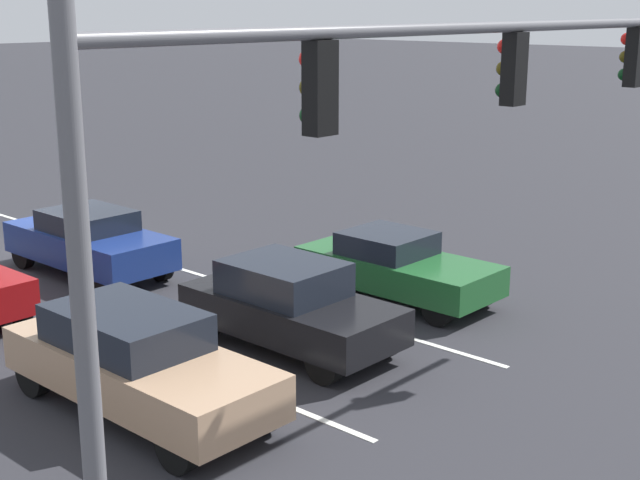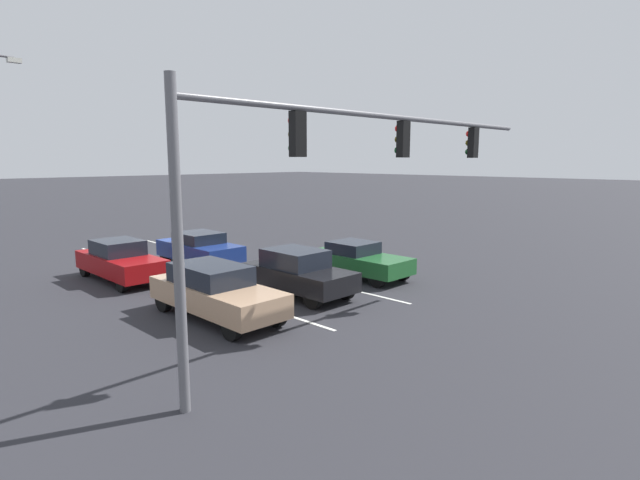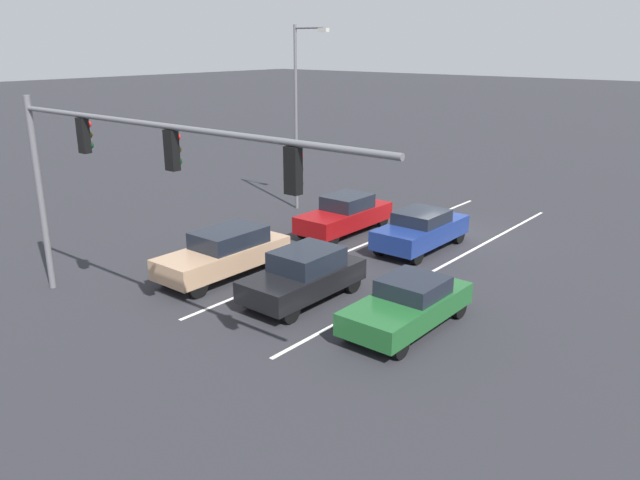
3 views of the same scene
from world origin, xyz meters
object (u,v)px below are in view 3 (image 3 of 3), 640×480
at_px(car_black_midlane_front, 304,275).
at_px(street_lamp_right_shoulder, 299,107).
at_px(car_tan_rightlane_front, 225,252).
at_px(car_navy_midlane_second, 421,229).
at_px(traffic_signal_gantry, 120,160).
at_px(car_maroon_rightlane_second, 345,214).
at_px(car_darkgreen_leftlane_front, 408,304).

height_order(car_black_midlane_front, street_lamp_right_shoulder, street_lamp_right_shoulder).
distance_m(car_tan_rightlane_front, car_black_midlane_front, 3.42).
bearing_deg(car_navy_midlane_second, traffic_signal_gantry, 76.47).
distance_m(car_tan_rightlane_front, car_maroon_rightlane_second, 6.58).
relative_size(car_black_midlane_front, car_maroon_rightlane_second, 0.90).
relative_size(car_darkgreen_leftlane_front, car_black_midlane_front, 1.04).
distance_m(traffic_signal_gantry, street_lamp_right_shoulder, 13.48).
distance_m(car_tan_rightlane_front, traffic_signal_gantry, 5.82).
bearing_deg(car_navy_midlane_second, car_tan_rightlane_front, 61.49).
relative_size(car_maroon_rightlane_second, street_lamp_right_shoulder, 0.55).
height_order(car_black_midlane_front, traffic_signal_gantry, traffic_signal_gantry).
bearing_deg(car_black_midlane_front, car_tan_rightlane_front, 2.07).
distance_m(car_black_midlane_front, traffic_signal_gantry, 6.32).
height_order(car_tan_rightlane_front, car_navy_midlane_second, car_tan_rightlane_front).
height_order(car_darkgreen_leftlane_front, car_navy_midlane_second, car_navy_midlane_second).
distance_m(car_darkgreen_leftlane_front, car_black_midlane_front, 3.52).
bearing_deg(car_navy_midlane_second, car_black_midlane_front, 88.17).
relative_size(car_tan_rightlane_front, car_navy_midlane_second, 1.10).
distance_m(car_maroon_rightlane_second, traffic_signal_gantry, 11.56).
relative_size(car_tan_rightlane_front, car_maroon_rightlane_second, 1.05).
height_order(car_maroon_rightlane_second, street_lamp_right_shoulder, street_lamp_right_shoulder).
bearing_deg(car_black_midlane_front, car_darkgreen_leftlane_front, -174.98).
relative_size(car_tan_rightlane_front, car_black_midlane_front, 1.16).
height_order(car_maroon_rightlane_second, traffic_signal_gantry, traffic_signal_gantry).
height_order(car_tan_rightlane_front, street_lamp_right_shoulder, street_lamp_right_shoulder).
height_order(car_navy_midlane_second, street_lamp_right_shoulder, street_lamp_right_shoulder).
distance_m(car_black_midlane_front, street_lamp_right_shoulder, 11.66).
xyz_separation_m(car_darkgreen_leftlane_front, car_navy_midlane_second, (3.29, -6.24, 0.07)).
xyz_separation_m(car_navy_midlane_second, street_lamp_right_shoulder, (7.53, -1.62, 3.99)).
bearing_deg(car_tan_rightlane_front, street_lamp_right_shoulder, -64.79).
bearing_deg(car_maroon_rightlane_second, traffic_signal_gantry, 94.89).
xyz_separation_m(car_tan_rightlane_front, car_maroon_rightlane_second, (-0.06, -6.58, -0.05)).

